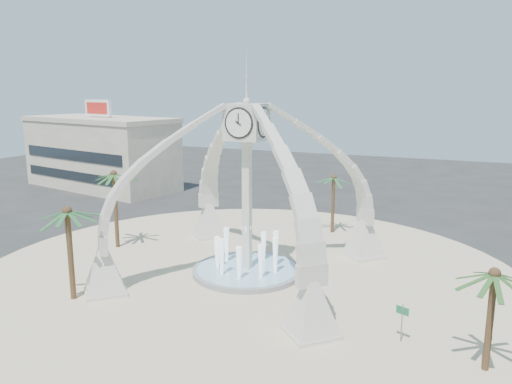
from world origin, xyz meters
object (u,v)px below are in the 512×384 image
at_px(fountain, 247,270).
at_px(palm_east, 495,275).
at_px(street_sign, 402,315).
at_px(palm_north, 334,178).
at_px(clock_tower, 247,187).
at_px(palm_south, 67,212).
at_px(palm_west, 114,175).

relative_size(fountain, palm_east, 1.43).
height_order(palm_east, street_sign, palm_east).
bearing_deg(fountain, palm_east, -24.16).
height_order(fountain, palm_east, palm_east).
distance_m(palm_north, street_sign, 21.10).
height_order(fountain, street_sign, fountain).
distance_m(clock_tower, palm_south, 12.02).
distance_m(clock_tower, palm_west, 12.79).
bearing_deg(palm_west, palm_south, -65.97).
bearing_deg(palm_south, palm_east, 3.57).
height_order(fountain, palm_west, palm_west).
xyz_separation_m(palm_east, palm_south, (-24.18, -1.51, 0.90)).
bearing_deg(street_sign, palm_east, 6.16).
height_order(fountain, palm_south, palm_south).
relative_size(clock_tower, palm_east, 3.21).
bearing_deg(palm_west, palm_north, 36.74).
relative_size(clock_tower, fountain, 2.24).
relative_size(palm_north, street_sign, 2.72).
bearing_deg(palm_north, fountain, -102.69).
distance_m(palm_east, palm_south, 24.25).
xyz_separation_m(palm_north, street_sign, (8.83, -18.82, -3.65)).
height_order(palm_north, palm_south, palm_south).
relative_size(fountain, palm_west, 1.13).
bearing_deg(palm_east, fountain, 155.84).
xyz_separation_m(palm_east, palm_north, (-12.93, 19.98, 0.34)).
xyz_separation_m(palm_west, street_sign, (24.47, -7.15, -4.72)).
xyz_separation_m(palm_south, street_sign, (20.09, 2.67, -4.21)).
relative_size(clock_tower, palm_west, 2.53).
distance_m(palm_west, palm_north, 19.54).
bearing_deg(street_sign, palm_south, -150.37).
height_order(palm_west, street_sign, palm_west).
bearing_deg(fountain, palm_south, -134.14).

